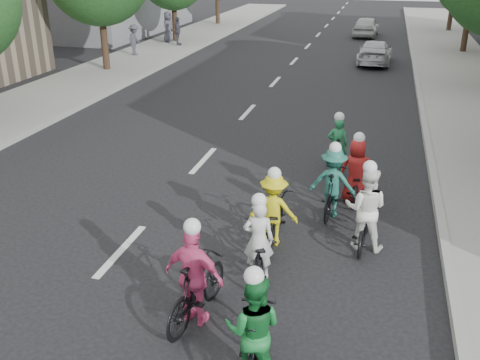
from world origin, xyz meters
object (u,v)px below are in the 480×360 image
at_px(cyclist_7, 333,187).
at_px(cyclist_2, 274,215).
at_px(cyclist_3, 196,283).
at_px(follow_car_trail, 366,26).
at_px(spectator_2, 168,27).
at_px(follow_car_lead, 375,52).
at_px(cyclist_6, 365,216).
at_px(cyclist_5, 337,150).
at_px(spectator_1, 178,31).
at_px(cyclist_0, 259,248).
at_px(cyclist_1, 254,336).
at_px(cyclist_4, 356,177).
at_px(spectator_0, 135,40).

bearing_deg(cyclist_7, cyclist_2, 61.83).
relative_size(cyclist_3, follow_car_trail, 0.48).
bearing_deg(cyclist_7, spectator_2, -55.27).
bearing_deg(follow_car_lead, cyclist_6, 92.12).
bearing_deg(cyclist_5, cyclist_3, 70.59).
height_order(cyclist_6, follow_car_trail, cyclist_6).
distance_m(cyclist_2, cyclist_3, 2.78).
height_order(cyclist_7, spectator_1, spectator_1).
bearing_deg(cyclist_3, follow_car_lead, -84.94).
relative_size(cyclist_0, cyclist_1, 1.00).
xyz_separation_m(cyclist_3, cyclist_7, (1.64, 4.24, -0.01)).
relative_size(cyclist_5, follow_car_trail, 0.42).
height_order(cyclist_3, cyclist_6, cyclist_6).
xyz_separation_m(cyclist_1, spectator_1, (-10.68, 24.98, 0.30)).
height_order(follow_car_lead, follow_car_trail, follow_car_trail).
distance_m(cyclist_2, follow_car_trail, 28.88).
bearing_deg(cyclist_0, cyclist_2, -101.59).
xyz_separation_m(cyclist_0, cyclist_1, (0.49, -2.44, 0.13)).
height_order(cyclist_1, spectator_1, spectator_1).
bearing_deg(cyclist_5, cyclist_7, 86.23).
relative_size(cyclist_6, spectator_2, 1.00).
xyz_separation_m(cyclist_1, cyclist_5, (0.35, 7.76, -0.09)).
bearing_deg(follow_car_lead, cyclist_2, 86.98).
distance_m(cyclist_2, cyclist_6, 1.75).
xyz_separation_m(cyclist_5, spectator_2, (-12.07, 18.25, 0.49)).
bearing_deg(cyclist_4, follow_car_lead, -92.40).
bearing_deg(follow_car_lead, spectator_1, -9.21).
distance_m(follow_car_lead, spectator_2, 12.90).
height_order(cyclist_2, cyclist_6, cyclist_6).
bearing_deg(cyclist_4, spectator_0, -53.17).
xyz_separation_m(cyclist_3, cyclist_5, (1.50, 6.82, -0.10)).
bearing_deg(spectator_1, follow_car_lead, -114.82).
xyz_separation_m(cyclist_0, follow_car_lead, (1.30, 20.51, 0.05)).
bearing_deg(cyclist_4, cyclist_0, 65.38).
bearing_deg(cyclist_3, cyclist_7, -101.06).
xyz_separation_m(cyclist_3, spectator_1, (-9.54, 24.04, 0.30)).
distance_m(cyclist_2, spectator_1, 23.65).
bearing_deg(cyclist_7, cyclist_6, 125.45).
distance_m(cyclist_7, follow_car_trail, 27.35).
xyz_separation_m(cyclist_3, cyclist_6, (2.39, 3.01, -0.02)).
relative_size(cyclist_6, spectator_0, 1.12).
xyz_separation_m(cyclist_1, cyclist_2, (-0.48, 3.65, -0.07)).
height_order(cyclist_1, cyclist_6, cyclist_6).
height_order(cyclist_1, follow_car_lead, cyclist_1).
xyz_separation_m(cyclist_4, follow_car_trail, (-1.01, 26.48, 0.08)).
bearing_deg(spectator_0, cyclist_7, -143.53).
height_order(cyclist_1, follow_car_trail, cyclist_1).
distance_m(cyclist_1, spectator_2, 28.53).
xyz_separation_m(cyclist_0, spectator_1, (-10.19, 22.54, 0.43)).
xyz_separation_m(cyclist_7, spectator_1, (-11.18, 19.80, 0.31)).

